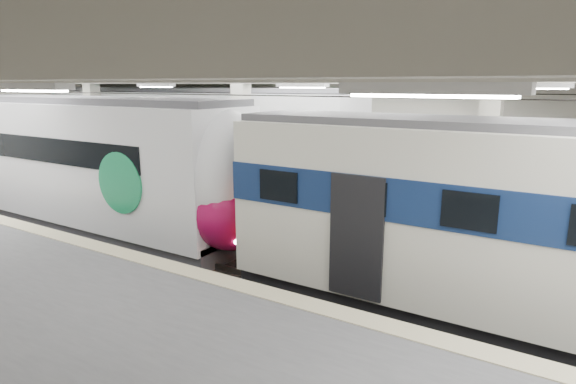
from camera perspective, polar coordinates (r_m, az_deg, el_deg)
The scene contains 4 objects.
station_hall at distance 11.28m, azimuth -8.06°, elevation 3.67°, with size 36.00×24.00×5.75m.
modern_emu at distance 17.17m, azimuth -20.43°, elevation 2.69°, with size 14.21×2.93×4.56m.
older_rer at distance 10.61m, azimuth 27.38°, elevation -3.67°, with size 12.98×2.87×4.30m.
far_train at distance 21.75m, azimuth -11.08°, elevation 5.86°, with size 15.41×3.80×4.83m.
Camera 1 is at (7.21, -10.24, 4.98)m, focal length 30.00 mm.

